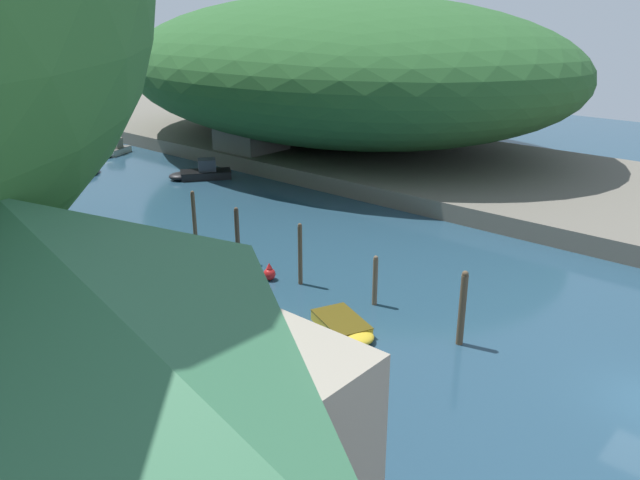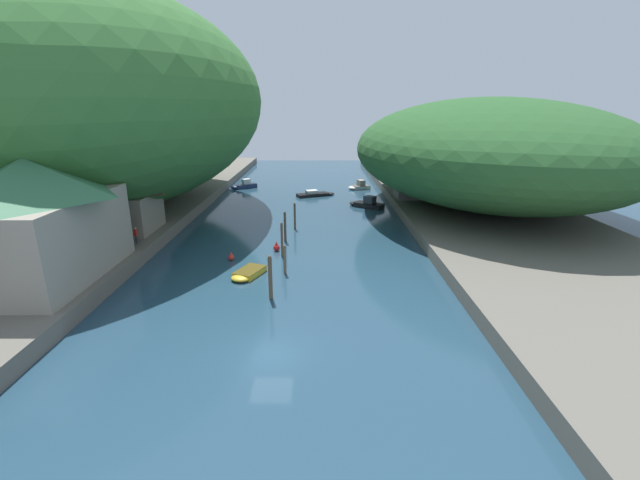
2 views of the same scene
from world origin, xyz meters
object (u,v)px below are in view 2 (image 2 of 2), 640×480
object	(u,v)px
channel_buoy_near	(277,247)
person_on_quay	(137,234)
right_bank_cottage	(415,179)
boat_near_quay	(248,274)
boat_yellow_tender	(359,186)
boat_small_dinghy	(244,186)
channel_buoy_far	(232,257)
boathouse_shed	(126,202)
boat_mid_channel	(317,194)
boat_cabin_cruiser	(367,204)
waterfront_building	(35,218)

from	to	relation	value
channel_buoy_near	person_on_quay	distance (m)	13.65
right_bank_cottage	boat_near_quay	size ratio (longest dim) A/B	1.42
boat_yellow_tender	channel_buoy_near	distance (m)	35.92
boat_small_dinghy	person_on_quay	distance (m)	36.74
boat_yellow_tender	channel_buoy_far	world-z (taller)	boat_yellow_tender
boat_yellow_tender	person_on_quay	bearing A→B (deg)	123.01
boathouse_shed	boat_yellow_tender	bearing A→B (deg)	48.52
boathouse_shed	channel_buoy_far	world-z (taller)	boathouse_shed
boat_mid_channel	boat_yellow_tender	bearing A→B (deg)	105.92
boat_mid_channel	boat_near_quay	world-z (taller)	boat_mid_channel
boat_yellow_tender	boat_near_quay	world-z (taller)	boat_yellow_tender
boathouse_shed	boat_mid_channel	xyz separation A→B (m)	(19.99, 25.05, -4.09)
boat_cabin_cruiser	boat_small_dinghy	xyz separation A→B (m)	(-20.48, 14.85, -0.01)
person_on_quay	waterfront_building	bearing A→B (deg)	159.84
channel_buoy_far	boat_cabin_cruiser	bearing A→B (deg)	56.00
waterfront_building	channel_buoy_far	world-z (taller)	waterfront_building
boat_near_quay	channel_buoy_far	world-z (taller)	channel_buoy_far
right_bank_cottage	channel_buoy_far	size ratio (longest dim) A/B	6.73
boat_mid_channel	person_on_quay	size ratio (longest dim) A/B	3.96
right_bank_cottage	channel_buoy_near	distance (m)	27.79
boat_mid_channel	person_on_quay	xyz separation A→B (m)	(-17.21, -29.76, 1.98)
boat_mid_channel	boat_near_quay	bearing A→B (deg)	-32.29
boat_small_dinghy	person_on_quay	size ratio (longest dim) A/B	2.84
boat_mid_channel	boat_cabin_cruiser	bearing A→B (deg)	19.05
boat_cabin_cruiser	boathouse_shed	bearing A→B (deg)	157.85
right_bank_cottage	boat_cabin_cruiser	distance (m)	7.86
boat_near_quay	boat_small_dinghy	world-z (taller)	boat_small_dinghy
waterfront_building	boat_mid_channel	distance (m)	43.97
channel_buoy_near	waterfront_building	bearing A→B (deg)	-149.27
boat_mid_channel	boat_cabin_cruiser	distance (m)	10.98
boat_small_dinghy	channel_buoy_near	distance (m)	35.94
boathouse_shed	person_on_quay	world-z (taller)	boathouse_shed
waterfront_building	channel_buoy_far	xyz separation A→B (m)	(13.06, 7.45, -5.81)
boat_cabin_cruiser	person_on_quay	world-z (taller)	person_on_quay
right_bank_cottage	boathouse_shed	bearing A→B (deg)	-152.62
boat_yellow_tender	channel_buoy_far	size ratio (longest dim) A/B	5.03
boat_cabin_cruiser	channel_buoy_near	size ratio (longest dim) A/B	5.33
boat_mid_channel	channel_buoy_near	xyz separation A→B (m)	(-3.81, -28.01, 0.08)
boathouse_shed	channel_buoy_far	bearing A→B (deg)	-25.28
boat_near_quay	boat_cabin_cruiser	bearing A→B (deg)	-92.79
boat_mid_channel	waterfront_building	bearing A→B (deg)	-51.74
right_bank_cottage	boat_yellow_tender	xyz separation A→B (m)	(-6.82, 13.34, -3.50)
boathouse_shed	right_bank_cottage	xyz separation A→B (m)	(34.33, 17.78, -0.44)
waterfront_building	channel_buoy_near	xyz separation A→B (m)	(17.16, 10.20, -5.74)
boathouse_shed	boat_mid_channel	distance (m)	32.30
right_bank_cottage	person_on_quay	size ratio (longest dim) A/B	3.38
boat_cabin_cruiser	waterfront_building	bearing A→B (deg)	172.85
waterfront_building	boat_mid_channel	world-z (taller)	waterfront_building
boat_yellow_tender	boat_mid_channel	bearing A→B (deg)	106.53
channel_buoy_near	channel_buoy_far	distance (m)	4.93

